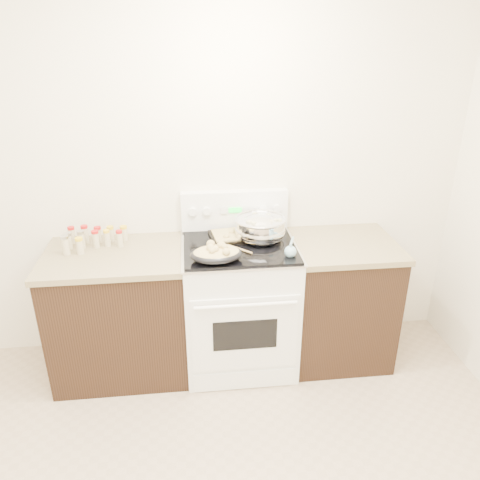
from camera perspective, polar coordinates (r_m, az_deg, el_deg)
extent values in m
cube|color=white|center=(3.31, -6.89, 8.11)|extent=(4.00, 0.05, 2.70)
cube|color=black|center=(3.41, -14.29, -8.86)|extent=(0.90, 0.64, 0.88)
cube|color=brown|center=(3.19, -15.12, -1.89)|extent=(0.93, 0.67, 0.04)
cube|color=black|center=(3.53, 11.84, -7.38)|extent=(0.70, 0.64, 0.88)
cube|color=brown|center=(3.32, 12.51, -0.58)|extent=(0.73, 0.67, 0.04)
cube|color=white|center=(3.37, -0.10, -8.07)|extent=(0.76, 0.66, 0.92)
cube|color=white|center=(3.09, 0.61, -11.44)|extent=(0.70, 0.01, 0.55)
cube|color=black|center=(3.09, 0.63, -11.52)|extent=(0.42, 0.01, 0.22)
cylinder|color=white|center=(2.92, 0.73, -7.97)|extent=(0.65, 0.02, 0.02)
cube|color=white|center=(3.33, 0.58, -16.69)|extent=(0.70, 0.01, 0.14)
cube|color=silver|center=(3.14, -0.10, -0.86)|extent=(0.78, 0.68, 0.01)
cube|color=black|center=(3.14, -0.10, -0.66)|extent=(0.74, 0.64, 0.01)
cube|color=white|center=(3.35, -0.67, 3.70)|extent=(0.76, 0.07, 0.28)
cylinder|color=white|center=(3.29, -5.80, 3.42)|extent=(0.06, 0.02, 0.06)
cylinder|color=white|center=(3.29, -4.06, 3.50)|extent=(0.06, 0.02, 0.06)
cylinder|color=white|center=(3.33, 2.85, 3.78)|extent=(0.06, 0.02, 0.06)
cylinder|color=white|center=(3.35, 4.54, 3.84)|extent=(0.06, 0.02, 0.06)
cube|color=#19E533|center=(3.31, -0.59, 3.67)|extent=(0.09, 0.00, 0.04)
cube|color=silver|center=(3.30, -1.97, 3.61)|extent=(0.05, 0.00, 0.05)
cube|color=silver|center=(3.32, 0.79, 3.72)|extent=(0.05, 0.00, 0.05)
ellipsoid|color=silver|center=(3.19, 2.48, 1.21)|extent=(0.45, 0.45, 0.21)
cylinder|color=silver|center=(3.22, 2.46, 0.17)|extent=(0.19, 0.19, 0.01)
torus|color=silver|center=(3.16, 2.51, 2.59)|extent=(0.35, 0.35, 0.02)
cylinder|color=silver|center=(3.18, 2.49, 1.58)|extent=(0.33, 0.33, 0.12)
cylinder|color=brown|center=(3.16, 2.50, 2.39)|extent=(0.31, 0.31, 0.00)
cube|color=beige|center=(3.10, 1.11, 2.09)|extent=(0.04, 0.04, 0.03)
cube|color=beige|center=(3.12, 3.71, 2.17)|extent=(0.04, 0.04, 0.03)
cube|color=beige|center=(3.15, 4.37, 2.35)|extent=(0.03, 0.03, 0.02)
cube|color=beige|center=(3.15, 4.85, 2.35)|extent=(0.03, 0.03, 0.02)
cube|color=beige|center=(3.26, 1.85, 3.16)|extent=(0.04, 0.04, 0.02)
cube|color=beige|center=(3.24, 3.44, 3.01)|extent=(0.03, 0.03, 0.02)
cube|color=beige|center=(3.14, 2.81, 2.34)|extent=(0.04, 0.04, 0.02)
cube|color=beige|center=(3.15, 1.48, 2.44)|extent=(0.03, 0.03, 0.02)
cube|color=beige|center=(3.19, 3.03, 2.65)|extent=(0.03, 0.03, 0.02)
cube|color=beige|center=(3.09, 1.70, 1.95)|extent=(0.04, 0.04, 0.03)
cube|color=beige|center=(3.24, 3.52, 3.00)|extent=(0.03, 0.03, 0.02)
cube|color=beige|center=(3.17, 1.94, 2.54)|extent=(0.03, 0.03, 0.02)
ellipsoid|color=black|center=(2.91, -2.91, -1.76)|extent=(0.34, 0.25, 0.08)
ellipsoid|color=tan|center=(2.91, -2.91, -1.54)|extent=(0.31, 0.22, 0.06)
sphere|color=tan|center=(2.91, -2.29, -0.68)|extent=(0.06, 0.06, 0.06)
sphere|color=tan|center=(2.94, -3.59, -0.51)|extent=(0.05, 0.05, 0.05)
sphere|color=tan|center=(2.88, -3.60, -0.98)|extent=(0.05, 0.05, 0.05)
sphere|color=tan|center=(2.87, -3.04, -1.14)|extent=(0.05, 0.05, 0.05)
sphere|color=tan|center=(2.85, -3.43, -1.32)|extent=(0.04, 0.04, 0.04)
sphere|color=tan|center=(2.89, -1.87, -0.85)|extent=(0.04, 0.04, 0.04)
sphere|color=tan|center=(2.84, -1.69, -1.48)|extent=(0.05, 0.05, 0.05)
sphere|color=tan|center=(2.94, -3.66, -0.44)|extent=(0.04, 0.04, 0.04)
cube|color=black|center=(3.24, -0.37, 0.50)|extent=(0.39, 0.30, 0.02)
cube|color=tan|center=(3.24, -0.37, 0.69)|extent=(0.35, 0.26, 0.02)
sphere|color=tan|center=(3.28, -0.26, 1.30)|extent=(0.04, 0.04, 0.04)
sphere|color=tan|center=(3.19, 0.37, 0.60)|extent=(0.03, 0.03, 0.03)
sphere|color=tan|center=(3.17, 0.33, 0.37)|extent=(0.03, 0.03, 0.03)
sphere|color=tan|center=(3.28, 0.34, 1.23)|extent=(0.04, 0.04, 0.04)
sphere|color=tan|center=(3.20, 0.80, 0.62)|extent=(0.04, 0.04, 0.04)
sphere|color=tan|center=(3.25, -1.03, 0.97)|extent=(0.04, 0.04, 0.04)
sphere|color=tan|center=(3.18, -1.68, 0.41)|extent=(0.04, 0.04, 0.04)
sphere|color=tan|center=(3.25, 1.57, 1.04)|extent=(0.03, 0.03, 0.03)
sphere|color=tan|center=(3.22, 1.32, 0.80)|extent=(0.04, 0.04, 0.04)
sphere|color=tan|center=(3.22, 0.07, 0.81)|extent=(0.03, 0.03, 0.03)
cylinder|color=tan|center=(3.08, -0.69, -0.89)|extent=(0.22, 0.21, 0.01)
sphere|color=tan|center=(3.00, -2.03, -1.51)|extent=(0.04, 0.04, 0.04)
sphere|color=#7EABBC|center=(2.99, 6.16, -1.43)|extent=(0.08, 0.08, 0.08)
cylinder|color=#7EABBC|center=(3.08, 6.34, -0.15)|extent=(0.09, 0.24, 0.07)
cylinder|color=#BFB28C|center=(3.40, -19.79, 0.43)|extent=(0.04, 0.04, 0.10)
cylinder|color=#B21414|center=(3.38, -19.93, 1.37)|extent=(0.05, 0.05, 0.02)
cylinder|color=#BFB28C|center=(3.38, -18.35, 0.55)|extent=(0.05, 0.05, 0.11)
cylinder|color=#B21414|center=(3.35, -18.48, 1.53)|extent=(0.05, 0.05, 0.02)
cylinder|color=#BFB28C|center=(3.37, -16.90, 0.53)|extent=(0.05, 0.05, 0.09)
cylinder|color=#B21414|center=(3.35, -17.01, 1.39)|extent=(0.05, 0.05, 0.02)
cylinder|color=#BFB28C|center=(3.35, -15.47, 0.59)|extent=(0.05, 0.05, 0.09)
cylinder|color=gold|center=(3.33, -15.57, 1.46)|extent=(0.05, 0.05, 0.02)
cylinder|color=#BFB28C|center=(3.34, -13.95, 0.67)|extent=(0.05, 0.05, 0.09)
cylinder|color=gold|center=(3.32, -14.04, 1.51)|extent=(0.05, 0.05, 0.02)
cylinder|color=#BFB28C|center=(3.32, -20.14, -0.22)|extent=(0.05, 0.05, 0.09)
cylinder|color=#B2B2B7|center=(3.30, -20.28, 0.68)|extent=(0.05, 0.05, 0.02)
cylinder|color=#BFB28C|center=(3.30, -18.74, -0.08)|extent=(0.04, 0.04, 0.10)
cylinder|color=#B2B2B7|center=(3.28, -18.88, 0.90)|extent=(0.05, 0.05, 0.02)
cylinder|color=#BFB28C|center=(3.28, -17.16, -0.03)|extent=(0.04, 0.04, 0.10)
cylinder|color=#B21414|center=(3.26, -17.29, 0.95)|extent=(0.05, 0.05, 0.02)
cylinder|color=#BFB28C|center=(3.28, -15.87, 0.09)|extent=(0.04, 0.04, 0.10)
cylinder|color=gold|center=(3.25, -15.99, 1.04)|extent=(0.04, 0.04, 0.02)
cylinder|color=#BFB28C|center=(3.25, -14.45, 0.04)|extent=(0.04, 0.04, 0.10)
cylinder|color=#B21414|center=(3.23, -14.55, 0.98)|extent=(0.04, 0.04, 0.02)
cylinder|color=#BFB28C|center=(3.24, -20.47, -0.74)|extent=(0.05, 0.05, 0.11)
cylinder|color=#B2B2B7|center=(3.21, -20.64, 0.33)|extent=(0.05, 0.05, 0.02)
cylinder|color=#BFB28C|center=(3.22, -18.93, -0.82)|extent=(0.05, 0.05, 0.10)
cylinder|color=gold|center=(3.20, -19.07, 0.11)|extent=(0.05, 0.05, 0.02)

